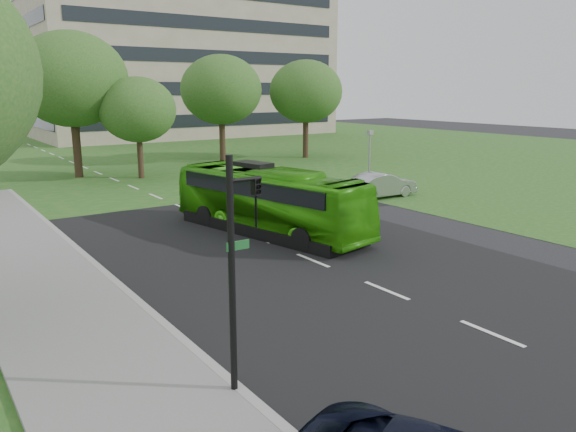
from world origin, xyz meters
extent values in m
plane|color=black|center=(0.00, 0.00, 0.00)|extent=(160.00, 160.00, 0.00)
cube|color=black|center=(0.00, 20.00, 0.01)|extent=(14.00, 120.00, 0.01)
cube|color=black|center=(0.00, 14.00, 0.01)|extent=(80.00, 12.00, 0.01)
cube|color=silver|center=(0.00, 15.00, 0.02)|extent=(0.15, 90.00, 0.01)
cube|color=gray|center=(-7.10, -5.00, 0.07)|extent=(0.25, 60.00, 0.15)
cube|color=slate|center=(-9.20, -5.00, 0.08)|extent=(4.00, 60.00, 0.14)
cube|color=#20551C|center=(0.00, 45.00, 0.01)|extent=(120.00, 60.00, 0.01)
cube|color=gray|center=(22.00, 62.00, 12.50)|extent=(40.00, 20.00, 25.00)
cube|color=black|center=(22.00, 51.95, 12.50)|extent=(36.80, 0.10, 23.00)
cube|color=black|center=(1.95, 62.00, 12.50)|extent=(0.10, 18.40, 23.00)
cylinder|color=black|center=(-1.78, 28.64, 1.96)|extent=(0.59, 0.59, 3.91)
ellipsoid|color=#24511B|center=(-1.78, 28.64, 7.13)|extent=(8.05, 8.05, 6.84)
cylinder|color=black|center=(1.90, 25.59, 1.39)|extent=(0.42, 0.42, 2.78)
ellipsoid|color=#24511B|center=(1.90, 25.59, 4.99)|extent=(5.53, 5.53, 4.70)
cylinder|color=black|center=(11.23, 30.34, 1.77)|extent=(0.53, 0.53, 3.54)
ellipsoid|color=#24511B|center=(11.23, 30.34, 6.39)|extent=(7.12, 7.12, 6.05)
cylinder|color=black|center=(19.49, 29.04, 1.74)|extent=(0.52, 0.52, 3.48)
ellipsoid|color=#24511B|center=(19.49, 29.04, 6.22)|extent=(6.85, 6.85, 5.83)
imported|color=#2F990E|center=(1.00, 6.65, 1.47)|extent=(4.55, 10.84, 2.94)
imported|color=#98999D|center=(11.20, 10.00, 0.76)|extent=(4.65, 1.69, 1.52)
cylinder|color=black|center=(-7.20, -4.76, 2.59)|extent=(0.14, 0.14, 5.18)
cylinder|color=black|center=(-6.84, -4.76, 4.66)|extent=(0.72, 0.08, 0.08)
imported|color=black|center=(-6.58, -4.76, 4.14)|extent=(0.22, 0.24, 1.04)
cube|color=#195926|center=(-7.04, -4.76, 3.31)|extent=(0.52, 0.04, 0.19)
cylinder|color=gray|center=(12.02, 12.00, 1.83)|extent=(0.11, 0.11, 3.67)
cube|color=gray|center=(12.02, 12.00, 3.76)|extent=(0.37, 0.33, 0.28)
camera|label=1|loc=(-12.46, -14.43, 6.43)|focal=35.00mm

